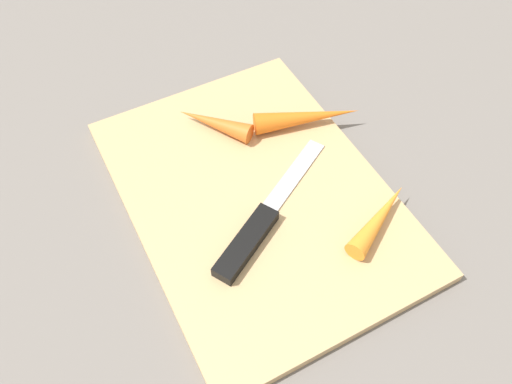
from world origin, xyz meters
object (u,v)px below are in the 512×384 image
(cutting_board, at_px, (256,195))
(carrot_medium, at_px, (379,218))
(knife, at_px, (253,233))
(carrot_longest, at_px, (307,117))
(carrot_shortest, at_px, (218,121))

(cutting_board, distance_m, carrot_medium, 0.13)
(cutting_board, distance_m, knife, 0.06)
(cutting_board, relative_size, carrot_longest, 2.91)
(knife, height_order, carrot_medium, carrot_medium)
(carrot_longest, bearing_deg, carrot_shortest, 172.55)
(carrot_longest, bearing_deg, carrot_medium, -75.39)
(knife, relative_size, carrot_longest, 1.47)
(carrot_longest, height_order, carrot_shortest, carrot_longest)
(cutting_board, xyz_separation_m, carrot_shortest, (-0.10, 0.00, 0.02))
(carrot_medium, xyz_separation_m, carrot_shortest, (-0.20, -0.09, 0.00))
(cutting_board, distance_m, carrot_longest, 0.12)
(carrot_medium, relative_size, carrot_longest, 0.80)
(knife, xyz_separation_m, carrot_medium, (0.05, 0.12, 0.01))
(carrot_medium, bearing_deg, cutting_board, 108.56)
(cutting_board, bearing_deg, carrot_shortest, 177.39)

